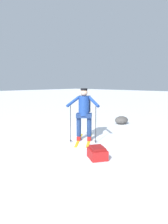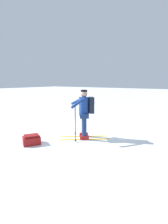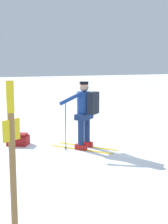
# 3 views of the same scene
# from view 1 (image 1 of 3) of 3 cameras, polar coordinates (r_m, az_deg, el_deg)

# --- Properties ---
(ground_plane) EXTENTS (80.00, 80.00, 0.00)m
(ground_plane) POSITION_cam_1_polar(r_m,az_deg,el_deg) (7.16, -7.71, -7.34)
(ground_plane) COLOR white
(skier) EXTENTS (1.58, 1.38, 1.67)m
(skier) POSITION_cam_1_polar(r_m,az_deg,el_deg) (6.96, 0.02, 0.40)
(skier) COLOR gold
(skier) RESTS_ON ground_plane
(dropped_backpack) EXTENTS (0.61, 0.65, 0.30)m
(dropped_backpack) POSITION_cam_1_polar(r_m,az_deg,el_deg) (5.44, 3.49, -10.63)
(dropped_backpack) COLOR maroon
(dropped_backpack) RESTS_ON ground_plane
(rock_boulder) EXTENTS (0.64, 0.55, 0.35)m
(rock_boulder) POSITION_cam_1_polar(r_m,az_deg,el_deg) (9.90, 9.76, -2.11)
(rock_boulder) COLOR #474442
(rock_boulder) RESTS_ON ground_plane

